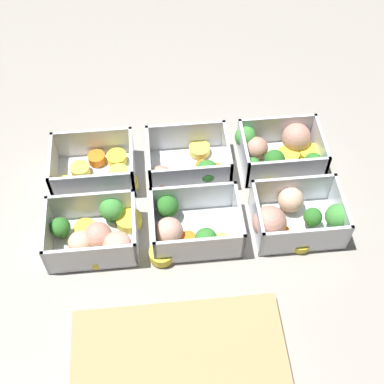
# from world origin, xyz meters

# --- Properties ---
(ground_plane) EXTENTS (4.00, 4.00, 0.00)m
(ground_plane) POSITION_xyz_m (0.00, 0.00, 0.00)
(ground_plane) COLOR gray
(container_near_left) EXTENTS (0.15, 0.13, 0.06)m
(container_near_left) POSITION_xyz_m (-0.15, -0.07, 0.02)
(container_near_left) COLOR silver
(container_near_left) RESTS_ON ground_plane
(container_near_center) EXTENTS (0.13, 0.10, 0.06)m
(container_near_center) POSITION_xyz_m (0.00, -0.05, 0.02)
(container_near_center) COLOR silver
(container_near_center) RESTS_ON ground_plane
(container_near_right) EXTENTS (0.15, 0.11, 0.06)m
(container_near_right) POSITION_xyz_m (0.15, -0.06, 0.02)
(container_near_right) COLOR silver
(container_near_right) RESTS_ON ground_plane
(container_far_left) EXTENTS (0.16, 0.12, 0.06)m
(container_far_left) POSITION_xyz_m (-0.15, 0.07, 0.02)
(container_far_left) COLOR silver
(container_far_left) RESTS_ON ground_plane
(container_far_center) EXTENTS (0.14, 0.11, 0.06)m
(container_far_center) POSITION_xyz_m (0.01, 0.07, 0.02)
(container_far_center) COLOR silver
(container_far_center) RESTS_ON ground_plane
(container_far_right) EXTENTS (0.14, 0.11, 0.06)m
(container_far_right) POSITION_xyz_m (0.15, 0.07, 0.02)
(container_far_right) COLOR silver
(container_far_right) RESTS_ON ground_plane
(cutting_board) EXTENTS (0.28, 0.18, 0.02)m
(cutting_board) POSITION_xyz_m (0.04, 0.27, 0.01)
(cutting_board) COLOR tan
(cutting_board) RESTS_ON ground_plane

